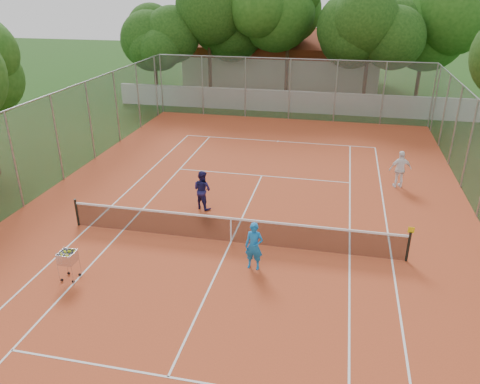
% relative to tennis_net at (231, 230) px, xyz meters
% --- Properties ---
extents(ground, '(120.00, 120.00, 0.00)m').
position_rel_tennis_net_xyz_m(ground, '(0.00, 0.00, -0.51)').
color(ground, '#17390F').
rests_on(ground, ground).
extents(court_pad, '(18.00, 34.00, 0.02)m').
position_rel_tennis_net_xyz_m(court_pad, '(0.00, 0.00, -0.50)').
color(court_pad, '#BB4824').
rests_on(court_pad, ground).
extents(court_lines, '(10.98, 23.78, 0.01)m').
position_rel_tennis_net_xyz_m(court_lines, '(0.00, 0.00, -0.49)').
color(court_lines, white).
rests_on(court_lines, court_pad).
extents(tennis_net, '(11.88, 0.10, 0.98)m').
position_rel_tennis_net_xyz_m(tennis_net, '(0.00, 0.00, 0.00)').
color(tennis_net, black).
rests_on(tennis_net, court_pad).
extents(perimeter_fence, '(18.00, 34.00, 4.00)m').
position_rel_tennis_net_xyz_m(perimeter_fence, '(0.00, 0.00, 1.49)').
color(perimeter_fence, slate).
rests_on(perimeter_fence, ground).
extents(boundary_wall, '(26.00, 0.30, 1.50)m').
position_rel_tennis_net_xyz_m(boundary_wall, '(0.00, 19.00, 0.24)').
color(boundary_wall, silver).
rests_on(boundary_wall, ground).
extents(clubhouse, '(16.40, 9.00, 4.40)m').
position_rel_tennis_net_xyz_m(clubhouse, '(-2.00, 29.00, 1.69)').
color(clubhouse, beige).
rests_on(clubhouse, ground).
extents(tropical_trees, '(29.00, 19.00, 10.00)m').
position_rel_tennis_net_xyz_m(tropical_trees, '(0.00, 22.00, 4.49)').
color(tropical_trees, '#15370D').
rests_on(tropical_trees, ground).
extents(player_near, '(0.62, 0.43, 1.60)m').
position_rel_tennis_net_xyz_m(player_near, '(1.10, -1.46, 0.31)').
color(player_near, blue).
rests_on(player_near, court_pad).
extents(player_far_left, '(0.97, 0.88, 1.62)m').
position_rel_tennis_net_xyz_m(player_far_left, '(-1.75, 2.43, 0.32)').
color(player_far_left, '#1E1B52').
rests_on(player_far_left, court_pad).
extents(player_far_right, '(1.07, 0.65, 1.70)m').
position_rel_tennis_net_xyz_m(player_far_right, '(6.22, 6.39, 0.36)').
color(player_far_right, white).
rests_on(player_far_right, court_pad).
extents(ball_hopper, '(0.61, 0.61, 1.04)m').
position_rel_tennis_net_xyz_m(ball_hopper, '(-4.32, -3.27, 0.03)').
color(ball_hopper, silver).
rests_on(ball_hopper, court_pad).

